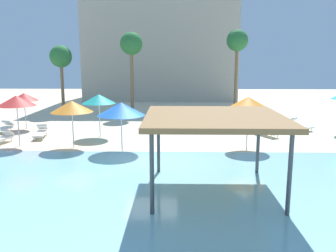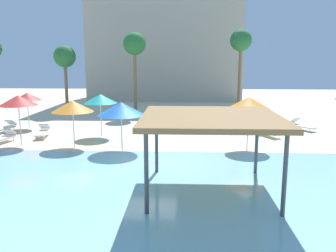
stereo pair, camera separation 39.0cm
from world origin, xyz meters
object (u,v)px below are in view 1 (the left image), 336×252
beach_umbrella_orange_7 (72,106)px  palm_tree_3 (61,58)px  lounge_chair_4 (298,124)px  shade_pavilion (214,120)px  lounge_chair_3 (265,130)px  palm_tree_2 (131,46)px  palm_tree_0 (237,43)px  lounge_chair_6 (41,132)px  lounge_chair_2 (1,138)px  beach_umbrella_teal_2 (99,99)px  beach_umbrella_blue_6 (121,109)px  beach_umbrella_orange_3 (248,103)px  lounge_chair_0 (2,128)px  beach_umbrella_red_5 (16,101)px  beach_umbrella_red_1 (24,97)px

beach_umbrella_orange_7 → palm_tree_3: size_ratio=0.44×
lounge_chair_4 → shade_pavilion: bearing=-63.1°
lounge_chair_3 → palm_tree_2: (-9.35, 8.21, 5.48)m
palm_tree_0 → lounge_chair_6: bearing=-141.3°
lounge_chair_2 → lounge_chair_6: same height
lounge_chair_4 → palm_tree_0: 10.33m
beach_umbrella_teal_2 → beach_umbrella_blue_6: bearing=-61.9°
beach_umbrella_blue_6 → palm_tree_0: bearing=59.9°
shade_pavilion → beach_umbrella_orange_3: 6.76m
palm_tree_0 → palm_tree_3: (-15.35, -1.12, -1.31)m
shade_pavilion → lounge_chair_3: bearing=66.1°
lounge_chair_0 → shade_pavilion: bearing=66.4°
lounge_chair_6 → palm_tree_0: bearing=118.7°
shade_pavilion → beach_umbrella_red_5: (-10.05, 6.62, -0.14)m
shade_pavilion → beach_umbrella_blue_6: shade_pavilion is taller
beach_umbrella_blue_6 → lounge_chair_4: bearing=28.8°
beach_umbrella_blue_6 → palm_tree_3: size_ratio=0.44×
lounge_chair_2 → palm_tree_2: size_ratio=0.29×
beach_umbrella_orange_3 → beach_umbrella_red_1: bearing=159.8°
beach_umbrella_red_1 → lounge_chair_0: 2.56m
beach_umbrella_red_5 → palm_tree_2: (4.96, 11.21, 3.29)m
beach_umbrella_orange_7 → palm_tree_3: (-4.39, 12.29, 2.56)m
beach_umbrella_teal_2 → beach_umbrella_orange_7: bearing=-106.8°
lounge_chair_0 → palm_tree_0: bearing=134.6°
beach_umbrella_blue_6 → beach_umbrella_orange_7: beach_umbrella_blue_6 is taller
beach_umbrella_teal_2 → palm_tree_0: palm_tree_0 is taller
lounge_chair_2 → palm_tree_2: bearing=162.8°
beach_umbrella_orange_3 → beach_umbrella_red_5: beach_umbrella_red_5 is taller
lounge_chair_2 → palm_tree_2: 13.55m
beach_umbrella_teal_2 → beach_umbrella_orange_7: beach_umbrella_teal_2 is taller
beach_umbrella_red_1 → beach_umbrella_orange_3: (14.20, -5.22, 0.30)m
beach_umbrella_blue_6 → palm_tree_0: size_ratio=0.35×
beach_umbrella_red_5 → lounge_chair_2: (-1.30, 0.52, -2.19)m
beach_umbrella_teal_2 → palm_tree_0: 15.11m
beach_umbrella_red_1 → lounge_chair_4: (18.80, 0.20, -1.87)m
beach_umbrella_red_5 → beach_umbrella_blue_6: (5.89, -1.08, -0.28)m
beach_umbrella_red_5 → lounge_chair_0: bearing=127.8°
beach_umbrella_teal_2 → beach_umbrella_red_5: (-3.98, -2.50, 0.17)m
beach_umbrella_blue_6 → lounge_chair_4: (11.23, 6.16, -1.91)m
beach_umbrella_blue_6 → lounge_chair_0: size_ratio=1.30×
lounge_chair_3 → lounge_chair_6: same height
beach_umbrella_red_5 → lounge_chair_6: beach_umbrella_red_5 is taller
beach_umbrella_orange_7 → lounge_chair_0: 7.19m
lounge_chair_2 → shade_pavilion: bearing=71.0°
lounge_chair_0 → palm_tree_0: palm_tree_0 is taller
lounge_chair_6 → beach_umbrella_teal_2: bearing=85.8°
lounge_chair_2 → lounge_chair_6: (1.70, 1.62, 0.00)m
lounge_chair_6 → beach_umbrella_red_5: bearing=-20.4°
beach_umbrella_blue_6 → beach_umbrella_red_5: bearing=169.6°
beach_umbrella_teal_2 → palm_tree_3: (-5.24, 9.47, 2.47)m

